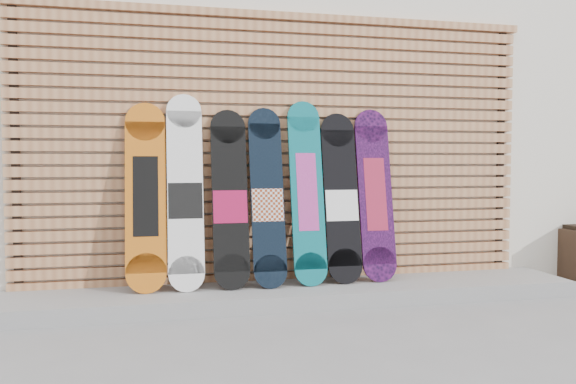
% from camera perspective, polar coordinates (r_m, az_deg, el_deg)
% --- Properties ---
extents(ground, '(80.00, 80.00, 0.00)m').
position_cam_1_polar(ground, '(3.85, 4.64, -13.28)').
color(ground, gray).
rests_on(ground, ground).
extents(building, '(12.00, 5.00, 3.60)m').
position_cam_1_polar(building, '(7.25, 0.24, 8.70)').
color(building, white).
rests_on(building, ground).
extents(concrete_step, '(4.60, 0.70, 0.12)m').
position_cam_1_polar(concrete_step, '(4.44, 0.12, -10.29)').
color(concrete_step, gray).
rests_on(concrete_step, ground).
extents(slat_wall, '(4.26, 0.08, 2.29)m').
position_cam_1_polar(slat_wall, '(4.60, -0.68, 4.59)').
color(slat_wall, '#B2734A').
rests_on(slat_wall, ground).
extents(snowboard_0, '(0.30, 0.30, 1.42)m').
position_cam_1_polar(snowboard_0, '(4.33, -14.26, -0.42)').
color(snowboard_0, '#CE6915').
rests_on(snowboard_0, concrete_step).
extents(snowboard_1, '(0.27, 0.32, 1.49)m').
position_cam_1_polar(snowboard_1, '(4.33, -10.39, -0.04)').
color(snowboard_1, white).
rests_on(snowboard_1, concrete_step).
extents(snowboard_2, '(0.28, 0.33, 1.38)m').
position_cam_1_polar(snowboard_2, '(4.35, -5.92, -0.73)').
color(snowboard_2, black).
rests_on(snowboard_2, concrete_step).
extents(snowboard_3, '(0.26, 0.35, 1.40)m').
position_cam_1_polar(snowboard_3, '(4.38, -2.12, -0.56)').
color(snowboard_3, black).
rests_on(snowboard_3, concrete_step).
extents(snowboard_4, '(0.26, 0.33, 1.46)m').
position_cam_1_polar(snowboard_4, '(4.46, 1.94, 0.02)').
color(snowboard_4, '#0B6771').
rests_on(snowboard_4, concrete_step).
extents(snowboard_5, '(0.28, 0.31, 1.37)m').
position_cam_1_polar(snowboard_5, '(4.55, 5.43, -0.64)').
color(snowboard_5, black).
rests_on(snowboard_5, concrete_step).
extents(snowboard_6, '(0.29, 0.30, 1.41)m').
position_cam_1_polar(snowboard_6, '(4.66, 8.85, -0.22)').
color(snowboard_6, black).
rests_on(snowboard_6, concrete_step).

